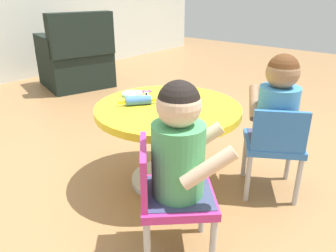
{
  "coord_description": "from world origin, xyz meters",
  "views": [
    {
      "loc": [
        -1.31,
        -1.1,
        1.1
      ],
      "look_at": [
        0.0,
        0.0,
        0.36
      ],
      "focal_mm": 35.08,
      "sensor_mm": 36.0,
      "label": 1
    }
  ],
  "objects": [
    {
      "name": "child_chair_right",
      "position": [
        0.28,
        -0.52,
        0.31
      ],
      "size": [
        0.41,
        0.41,
        0.54
      ],
      "color": "#B7B7BC",
      "rests_on": "ground"
    },
    {
      "name": "child_chair_left",
      "position": [
        -0.45,
        -0.38,
        0.31
      ],
      "size": [
        0.42,
        0.42,
        0.54
      ],
      "color": "#B7B7BC",
      "rests_on": "ground"
    },
    {
      "name": "craft_scissors",
      "position": [
        0.09,
        0.25,
        0.49
      ],
      "size": [
        0.13,
        0.13,
        0.01
      ],
      "color": "silver",
      "rests_on": "craft_table"
    },
    {
      "name": "rolling_pin",
      "position": [
        -0.09,
        0.14,
        0.51
      ],
      "size": [
        0.2,
        0.15,
        0.05
      ],
      "color": "#3F72CC",
      "rests_on": "craft_table"
    },
    {
      "name": "cookie_cutter_0",
      "position": [
        0.02,
        -0.12,
        0.49
      ],
      "size": [
        0.05,
        0.05,
        0.01
      ],
      "primitive_type": "torus",
      "color": "#4CB259",
      "rests_on": "craft_table"
    },
    {
      "name": "cookie_cutter_2",
      "position": [
        0.02,
        -0.05,
        0.49
      ],
      "size": [
        0.05,
        0.05,
        0.01
      ],
      "primitive_type": "torus",
      "color": "#4CB259",
      "rests_on": "craft_table"
    },
    {
      "name": "armchair_dark",
      "position": [
        0.91,
        2.15,
        0.31
      ],
      "size": [
        0.87,
        0.88,
        0.85
      ],
      "color": "black",
      "rests_on": "ground"
    },
    {
      "name": "seated_child_right",
      "position": [
        0.31,
        -0.5,
        0.53
      ],
      "size": [
        0.44,
        0.41,
        0.51
      ],
      "color": "#3F4772",
      "rests_on": "ground"
    },
    {
      "name": "ground_plane",
      "position": [
        0.0,
        0.0,
        0.0
      ],
      "size": [
        10.0,
        10.0,
        0.0
      ],
      "primitive_type": "plane",
      "color": "#9E7247"
    },
    {
      "name": "cookie_cutter_1",
      "position": [
        -0.23,
        -0.23,
        0.49
      ],
      "size": [
        0.07,
        0.07,
        0.01
      ],
      "primitive_type": "torus",
      "color": "#3F99D8",
      "rests_on": "craft_table"
    },
    {
      "name": "seated_child_left",
      "position": [
        -0.42,
        -0.41,
        0.53
      ],
      "size": [
        0.43,
        0.44,
        0.51
      ],
      "color": "#3F4772",
      "rests_on": "ground"
    },
    {
      "name": "playdough_blob_0",
      "position": [
        -0.0,
        0.28,
        0.5
      ],
      "size": [
        0.12,
        0.12,
        0.02
      ],
      "primitive_type": "cylinder",
      "color": "#8CCCF2",
      "rests_on": "craft_table"
    },
    {
      "name": "craft_table",
      "position": [
        0.0,
        0.0,
        0.36
      ],
      "size": [
        0.81,
        0.81,
        0.49
      ],
      "color": "silver",
      "rests_on": "ground"
    }
  ]
}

